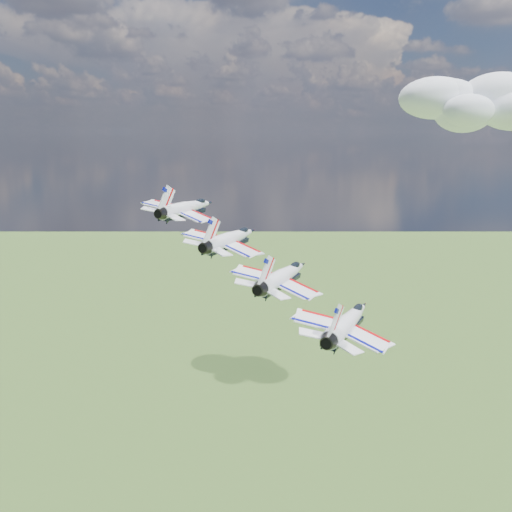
% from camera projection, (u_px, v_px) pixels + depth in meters
% --- Properties ---
extents(cloud_far, '(59.99, 47.14, 23.57)m').
position_uv_depth(cloud_far, '(474.00, 101.00, 262.31)').
color(cloud_far, white).
extents(jet_0, '(15.79, 19.24, 7.37)m').
position_uv_depth(jet_0, '(188.00, 207.00, 91.54)').
color(jet_0, white).
extents(jet_1, '(15.79, 19.24, 7.37)m').
position_uv_depth(jet_1, '(231.00, 238.00, 83.71)').
color(jet_1, white).
extents(jet_2, '(15.79, 19.24, 7.37)m').
position_uv_depth(jet_2, '(284.00, 276.00, 75.88)').
color(jet_2, white).
extents(jet_3, '(15.79, 19.24, 7.37)m').
position_uv_depth(jet_3, '(348.00, 321.00, 68.04)').
color(jet_3, white).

